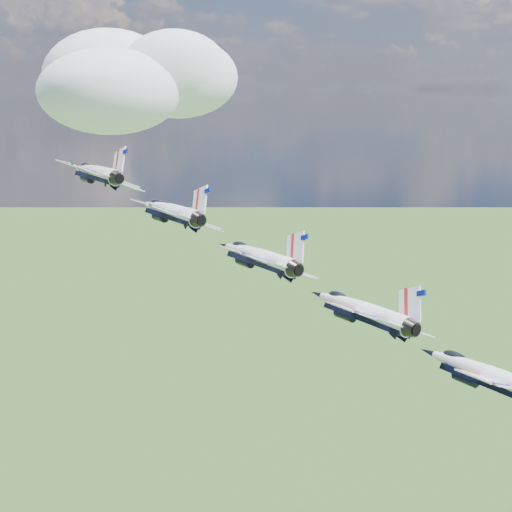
{
  "coord_description": "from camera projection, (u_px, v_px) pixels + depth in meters",
  "views": [
    {
      "loc": [
        1.8,
        -66.28,
        162.13
      ],
      "look_at": [
        16.74,
        5.99,
        144.79
      ],
      "focal_mm": 50.0,
      "sensor_mm": 36.0,
      "label": 1
    }
  ],
  "objects": [
    {
      "name": "jet_4",
      "position": [
        484.0,
        374.0,
        62.88
      ],
      "size": [
        16.31,
        18.48,
        8.25
      ],
      "primitive_type": null,
      "rotation": [
        0.0,
        0.4,
        0.39
      ],
      "color": "white"
    },
    {
      "name": "jet_0",
      "position": [
        95.0,
        173.0,
        88.73
      ],
      "size": [
        16.31,
        18.48,
        8.25
      ],
      "primitive_type": null,
      "rotation": [
        0.0,
        0.4,
        0.39
      ],
      "color": "white"
    },
    {
      "name": "jet_3",
      "position": [
        359.0,
        309.0,
        69.34
      ],
      "size": [
        16.31,
        18.48,
        8.25
      ],
      "primitive_type": null,
      "rotation": [
        0.0,
        0.4,
        0.39
      ],
      "color": "white"
    },
    {
      "name": "jet_2",
      "position": [
        256.0,
        256.0,
        75.8
      ],
      "size": [
        16.31,
        18.48,
        8.25
      ],
      "primitive_type": null,
      "rotation": [
        0.0,
        0.4,
        0.39
      ],
      "color": "silver"
    },
    {
      "name": "cloud_far",
      "position": [
        172.0,
        78.0,
        234.75
      ],
      "size": [
        64.27,
        50.49,
        25.25
      ],
      "primitive_type": "ellipsoid",
      "color": "white"
    },
    {
      "name": "jet_1",
      "position": [
        169.0,
        211.0,
        82.27
      ],
      "size": [
        16.31,
        18.48,
        8.25
      ],
      "primitive_type": null,
      "rotation": [
        0.0,
        0.4,
        0.39
      ],
      "color": "white"
    }
  ]
}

